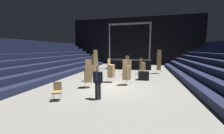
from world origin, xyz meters
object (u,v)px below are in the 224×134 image
(chair_stack_mid_right, at_px, (95,63))
(loose_chair_near_man, at_px, (57,90))
(chair_stack_front_left, at_px, (128,65))
(chair_stack_rear_centre, at_px, (127,72))
(stage_riser, at_px, (130,63))
(chair_stack_aisle_left, at_px, (88,73))
(chair_stack_front_right, at_px, (159,62))
(chair_stack_rear_left, at_px, (95,65))
(chair_stack_rear_right, at_px, (90,71))
(equipment_road_case, at_px, (143,76))
(chair_stack_mid_centre, at_px, (142,66))
(chair_stack_mid_left, at_px, (111,71))
(man_with_tie, at_px, (98,81))

(chair_stack_mid_right, bearing_deg, loose_chair_near_man, -135.38)
(chair_stack_front_left, distance_m, chair_stack_rear_centre, 4.10)
(stage_riser, bearing_deg, chair_stack_aisle_left, -98.97)
(chair_stack_front_right, relative_size, chair_stack_rear_left, 1.43)
(chair_stack_rear_right, height_order, chair_stack_aisle_left, chair_stack_aisle_left)
(chair_stack_front_right, xyz_separation_m, equipment_road_case, (-1.53, -3.53, -0.92))
(chair_stack_front_left, bearing_deg, chair_stack_mid_centre, 61.74)
(chair_stack_rear_right, xyz_separation_m, loose_chair_near_man, (0.01, -4.37, -0.33))
(chair_stack_front_right, xyz_separation_m, chair_stack_mid_left, (-4.02, -5.01, -0.34))
(chair_stack_mid_left, height_order, chair_stack_aisle_left, chair_stack_aisle_left)
(man_with_tie, distance_m, chair_stack_mid_left, 3.78)
(chair_stack_mid_left, bearing_deg, chair_stack_front_left, 176.95)
(chair_stack_front_right, bearing_deg, chair_stack_aisle_left, 57.14)
(chair_stack_front_right, bearing_deg, chair_stack_mid_right, 29.27)
(chair_stack_mid_right, xyz_separation_m, chair_stack_rear_right, (0.43, -2.10, -0.42))
(stage_riser, height_order, equipment_road_case, stage_riser)
(chair_stack_rear_left, height_order, chair_stack_aisle_left, chair_stack_aisle_left)
(chair_stack_front_left, height_order, loose_chair_near_man, chair_stack_front_left)
(stage_riser, relative_size, chair_stack_aisle_left, 3.00)
(stage_riser, xyz_separation_m, chair_stack_rear_centre, (0.83, -8.96, 0.25))
(chair_stack_front_right, bearing_deg, loose_chair_near_man, 62.49)
(chair_stack_front_left, bearing_deg, man_with_tie, -62.94)
(chair_stack_front_left, bearing_deg, equipment_road_case, -20.30)
(chair_stack_mid_left, height_order, loose_chair_near_man, chair_stack_mid_left)
(chair_stack_rear_centre, bearing_deg, chair_stack_mid_right, 174.25)
(chair_stack_rear_centre, height_order, chair_stack_aisle_left, chair_stack_aisle_left)
(chair_stack_rear_right, bearing_deg, chair_stack_rear_left, 166.60)
(chair_stack_front_left, xyz_separation_m, chair_stack_front_right, (3.09, 1.48, 0.29))
(chair_stack_mid_centre, height_order, chair_stack_rear_right, same)
(chair_stack_mid_centre, height_order, loose_chair_near_man, chair_stack_mid_centre)
(chair_stack_mid_centre, bearing_deg, equipment_road_case, -30.80)
(chair_stack_front_left, distance_m, chair_stack_mid_right, 3.45)
(chair_stack_front_right, distance_m, chair_stack_mid_centre, 1.89)
(man_with_tie, distance_m, chair_stack_front_right, 9.56)
(chair_stack_rear_centre, distance_m, chair_stack_aisle_left, 2.79)
(loose_chair_near_man, bearing_deg, chair_stack_rear_centre, -153.21)
(stage_riser, distance_m, chair_stack_mid_left, 8.44)
(chair_stack_rear_left, bearing_deg, chair_stack_rear_centre, 88.31)
(chair_stack_front_left, xyz_separation_m, chair_stack_rear_right, (-2.68, -3.56, -0.13))
(loose_chair_near_man, bearing_deg, chair_stack_mid_centre, -139.72)
(chair_stack_mid_left, bearing_deg, chair_stack_rear_centre, 79.36)
(chair_stack_mid_right, xyz_separation_m, chair_stack_aisle_left, (1.05, -3.95, -0.29))
(chair_stack_front_right, height_order, chair_stack_mid_left, chair_stack_front_right)
(chair_stack_mid_right, xyz_separation_m, chair_stack_rear_centre, (3.50, -2.62, -0.34))
(chair_stack_mid_left, bearing_deg, chair_stack_front_right, 152.95)
(man_with_tie, relative_size, chair_stack_aisle_left, 0.89)
(man_with_tie, bearing_deg, loose_chair_near_man, 25.87)
(chair_stack_rear_left, bearing_deg, loose_chair_near_man, 52.02)
(stage_riser, distance_m, chair_stack_mid_centre, 4.50)
(chair_stack_mid_left, bearing_deg, chair_stack_mid_centre, 163.50)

